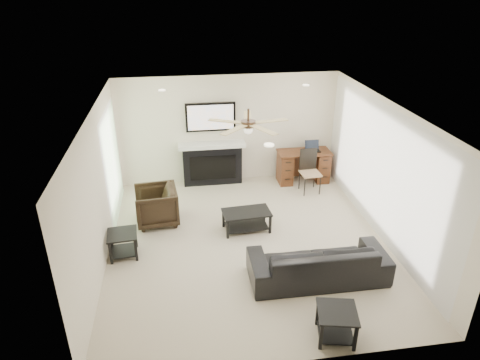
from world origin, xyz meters
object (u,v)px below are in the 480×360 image
Objects in this scene: armchair at (156,206)px; coffee_table at (246,221)px; sofa at (318,261)px; fireplace_unit at (212,145)px; desk at (303,166)px.

coffee_table is at bearing 66.71° from armchair.
coffee_table is at bearing -60.33° from sofa.
fireplace_unit is 2.21m from desk.
fireplace_unit reaches higher than sofa.
fireplace_unit is at bearing 97.54° from coffee_table.
sofa is 1.84m from coffee_table.
desk is (1.67, 1.94, 0.18)m from coffee_table.
sofa is 3.37m from armchair.
coffee_table is 2.56m from desk.
coffee_table is 2.32m from fireplace_unit.
desk is at bearing -5.72° from fireplace_unit.
armchair is at bearing -127.97° from fireplace_unit.
fireplace_unit is at bearing 136.67° from armchair.
desk is (2.12, -0.21, -0.57)m from fireplace_unit.
coffee_table is (-0.90, 1.60, -0.12)m from sofa.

